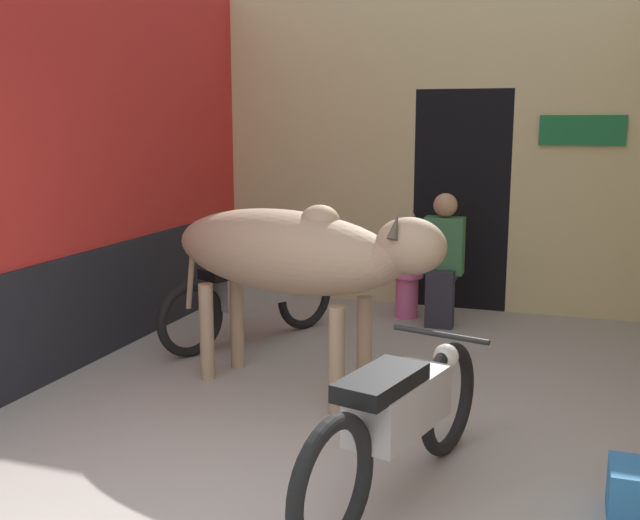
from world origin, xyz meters
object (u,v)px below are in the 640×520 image
Objects in this scene: cow at (292,254)px; shopkeeper_seated at (443,255)px; plastic_stool at (407,294)px; motorcycle_near at (398,417)px; motorcycle_far at (251,295)px.

shopkeeper_seated is at bearing 71.80° from cow.
shopkeeper_seated reaches higher than plastic_stool.
cow is 1.79m from motorcycle_near.
motorcycle_near is 3.01m from motorcycle_far.
cow is at bearing -52.44° from motorcycle_far.
shopkeeper_seated reaches higher than motorcycle_far.
motorcycle_far is (-0.80, 1.04, -0.60)m from cow.
motorcycle_near is 3.71m from plastic_stool.
shopkeeper_seated is 2.85× the size of plastic_stool.
plastic_stool is (-0.38, 0.16, -0.45)m from shopkeeper_seated.
cow is at bearing 129.87° from motorcycle_near.
motorcycle_far is (-1.89, 2.34, -0.02)m from motorcycle_near.
motorcycle_far is 1.73m from plastic_stool.
shopkeeper_seated is at bearing 36.69° from motorcycle_far.
cow is 1.80× the size of shopkeeper_seated.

